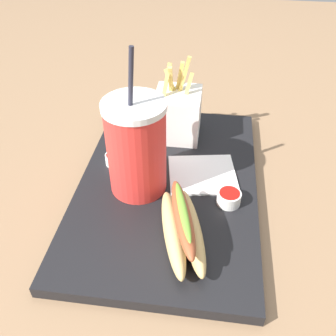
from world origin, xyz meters
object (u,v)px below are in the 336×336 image
object	(u,v)px
soda_cup	(136,147)
fries_basket	(175,114)
ketchup_cup_2	(229,197)
napkin_stack	(202,174)
ketchup_cup_1	(114,159)
hot_dog_1	(182,228)

from	to	relation	value
soda_cup	fries_basket	size ratio (longest dim) A/B	1.53
ketchup_cup_2	napkin_stack	bearing A→B (deg)	-143.98
ketchup_cup_2	ketchup_cup_1	bearing A→B (deg)	-109.85
ketchup_cup_2	napkin_stack	world-z (taller)	ketchup_cup_2
fries_basket	ketchup_cup_2	xyz separation A→B (m)	(0.18, 0.11, -0.04)
ketchup_cup_2	soda_cup	bearing A→B (deg)	-98.17
fries_basket	napkin_stack	bearing A→B (deg)	27.52
fries_basket	ketchup_cup_1	size ratio (longest dim) A/B	4.96
hot_dog_1	fries_basket	bearing A→B (deg)	-171.07
soda_cup	fries_basket	distance (m)	0.17
soda_cup	hot_dog_1	xyz separation A→B (m)	(0.11, 0.09, -0.06)
ketchup_cup_2	fries_basket	bearing A→B (deg)	-149.38
soda_cup	napkin_stack	bearing A→B (deg)	111.46
napkin_stack	ketchup_cup_1	bearing A→B (deg)	-94.06
soda_cup	ketchup_cup_2	distance (m)	0.17
napkin_stack	soda_cup	bearing A→B (deg)	-68.54
hot_dog_1	ketchup_cup_1	world-z (taller)	hot_dog_1
soda_cup	fries_basket	world-z (taller)	soda_cup
napkin_stack	ketchup_cup_2	bearing A→B (deg)	36.02
hot_dog_1	ketchup_cup_2	xyz separation A→B (m)	(-0.09, 0.07, -0.01)
ketchup_cup_1	ketchup_cup_2	world-z (taller)	ketchup_cup_2
soda_cup	hot_dog_1	world-z (taller)	soda_cup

